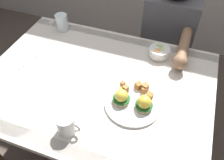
% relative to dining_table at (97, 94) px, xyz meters
% --- Properties ---
extents(ground_plane, '(6.00, 6.00, 0.00)m').
position_rel_dining_table_xyz_m(ground_plane, '(0.00, 0.00, -0.63)').
color(ground_plane, brown).
extents(dining_table, '(1.20, 0.90, 0.74)m').
position_rel_dining_table_xyz_m(dining_table, '(0.00, 0.00, 0.00)').
color(dining_table, silver).
rests_on(dining_table, ground_plane).
extents(eggs_benedict_plate, '(0.27, 0.27, 0.09)m').
position_rel_dining_table_xyz_m(eggs_benedict_plate, '(0.23, -0.08, 0.13)').
color(eggs_benedict_plate, white).
rests_on(eggs_benedict_plate, dining_table).
extents(fruit_bowl, '(0.12, 0.12, 0.06)m').
position_rel_dining_table_xyz_m(fruit_bowl, '(0.27, 0.31, 0.14)').
color(fruit_bowl, white).
rests_on(fruit_bowl, dining_table).
extents(coffee_mug, '(0.11, 0.08, 0.09)m').
position_rel_dining_table_xyz_m(coffee_mug, '(-0.00, -0.32, 0.16)').
color(coffee_mug, white).
rests_on(coffee_mug, dining_table).
extents(fork, '(0.05, 0.16, 0.00)m').
position_rel_dining_table_xyz_m(fork, '(-0.41, 0.02, 0.11)').
color(fork, silver).
rests_on(fork, dining_table).
extents(water_glass_near, '(0.08, 0.08, 0.11)m').
position_rel_dining_table_xyz_m(water_glass_near, '(-0.38, 0.36, 0.15)').
color(water_glass_near, silver).
rests_on(water_glass_near, dining_table).
extents(diner_person, '(0.34, 0.54, 1.14)m').
position_rel_dining_table_xyz_m(diner_person, '(0.28, 0.60, 0.02)').
color(diner_person, '#33333D').
rests_on(diner_person, ground_plane).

